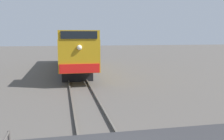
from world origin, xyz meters
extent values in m
cube|color=black|center=(0.00, 15.85, 0.53)|extent=(2.49, 3.20, 1.05)
cube|color=black|center=(0.00, 25.73, 0.53)|extent=(2.49, 3.20, 1.05)
cube|color=#B28414|center=(0.00, 20.79, 2.22)|extent=(2.93, 17.96, 2.33)
cube|color=#B28414|center=(0.00, 13.25, 3.71)|extent=(2.87, 2.87, 0.65)
cube|color=black|center=(0.00, 11.78, 3.71)|extent=(2.49, 0.06, 0.52)
cube|color=red|center=(0.00, 11.77, 1.40)|extent=(2.78, 0.08, 0.64)
sphere|color=#F2EACC|center=(0.00, 11.76, 2.86)|extent=(0.36, 0.36, 0.36)
camera|label=1|loc=(-1.22, -5.47, 3.74)|focal=39.97mm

